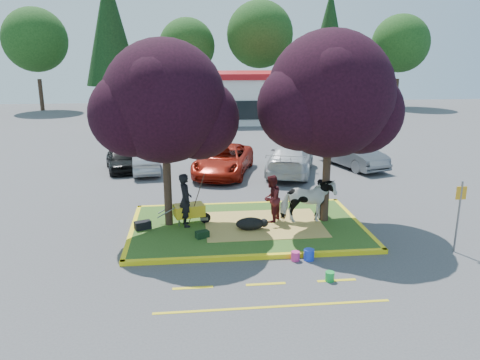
{
  "coord_description": "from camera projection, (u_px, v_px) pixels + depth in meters",
  "views": [
    {
      "loc": [
        -1.96,
        -15.69,
        6.15
      ],
      "look_at": [
        -0.21,
        0.5,
        1.7
      ],
      "focal_mm": 35.0,
      "sensor_mm": 36.0,
      "label": 1
    }
  ],
  "objects": [
    {
      "name": "curb_right",
      "position": [
        357.0,
        223.0,
        17.28
      ],
      "size": [
        0.16,
        5.3,
        0.15
      ],
      "primitive_type": "cube",
      "color": "yellow",
      "rests_on": "ground"
    },
    {
      "name": "curb_far",
      "position": [
        240.0,
        205.0,
        19.33
      ],
      "size": [
        8.3,
        0.16,
        0.15
      ],
      "primitive_type": "cube",
      "color": "yellow",
      "rests_on": "ground"
    },
    {
      "name": "bucket_green",
      "position": [
        330.0,
        276.0,
        12.99
      ],
      "size": [
        0.33,
        0.33,
        0.27
      ],
      "primitive_type": "cylinder",
      "rotation": [
        0.0,
        0.0,
        -0.37
      ],
      "color": "green",
      "rests_on": "ground"
    },
    {
      "name": "car_silver",
      "position": [
        146.0,
        160.0,
        24.77
      ],
      "size": [
        1.72,
        4.01,
        1.29
      ],
      "primitive_type": "imported",
      "rotation": [
        0.0,
        0.0,
        3.24
      ],
      "color": "#94959B",
      "rests_on": "ground"
    },
    {
      "name": "treeline",
      "position": [
        216.0,
        37.0,
        51.03
      ],
      "size": [
        46.58,
        7.8,
        14.63
      ],
      "color": "black",
      "rests_on": "ground"
    },
    {
      "name": "curb_near",
      "position": [
        257.0,
        257.0,
        14.38
      ],
      "size": [
        8.3,
        0.16,
        0.15
      ],
      "primitive_type": "cube",
      "color": "yellow",
      "rests_on": "ground"
    },
    {
      "name": "calf",
      "position": [
        250.0,
        224.0,
        16.34
      ],
      "size": [
        1.0,
        0.57,
        0.43
      ],
      "primitive_type": "ellipsoid",
      "rotation": [
        0.0,
        0.0,
        -0.01
      ],
      "color": "black",
      "rests_on": "median_island"
    },
    {
      "name": "visitor_b",
      "position": [
        320.0,
        198.0,
        17.58
      ],
      "size": [
        0.66,
        0.92,
        1.45
      ],
      "primitive_type": "imported",
      "rotation": [
        0.0,
        0.0,
        -1.97
      ],
      "color": "black",
      "rests_on": "median_island"
    },
    {
      "name": "sign_post",
      "position": [
        459.0,
        209.0,
        14.57
      ],
      "size": [
        0.33,
        0.06,
        2.34
      ],
      "rotation": [
        0.0,
        0.0,
        -0.02
      ],
      "color": "slate",
      "rests_on": "ground"
    },
    {
      "name": "gear_bag_green",
      "position": [
        202.0,
        234.0,
        15.65
      ],
      "size": [
        0.5,
        0.42,
        0.23
      ],
      "primitive_type": "cube",
      "rotation": [
        0.0,
        0.0,
        0.39
      ],
      "color": "black",
      "rests_on": "median_island"
    },
    {
      "name": "straw_bedding",
      "position": [
        264.0,
        224.0,
        16.89
      ],
      "size": [
        4.2,
        3.0,
        0.01
      ],
      "primitive_type": "cube",
      "color": "#D0B456",
      "rests_on": "median_island"
    },
    {
      "name": "fire_lane_stripe_b",
      "position": [
        266.0,
        284.0,
        12.85
      ],
      "size": [
        1.1,
        0.12,
        0.01
      ],
      "primitive_type": "cube",
      "color": "yellow",
      "rests_on": "ground"
    },
    {
      "name": "car_red",
      "position": [
        223.0,
        160.0,
        24.27
      ],
      "size": [
        3.89,
        5.9,
        1.51
      ],
      "primitive_type": "imported",
      "rotation": [
        0.0,
        0.0,
        -0.28
      ],
      "color": "#9C1A0D",
      "rests_on": "ground"
    },
    {
      "name": "handler",
      "position": [
        185.0,
        200.0,
        16.53
      ],
      "size": [
        0.59,
        0.78,
        1.92
      ],
      "primitive_type": "imported",
      "rotation": [
        0.0,
        0.0,
        1.78
      ],
      "color": "black",
      "rests_on": "median_island"
    },
    {
      "name": "curb_left",
      "position": [
        132.0,
        231.0,
        16.43
      ],
      "size": [
        0.16,
        5.3,
        0.15
      ],
      "primitive_type": "cube",
      "color": "yellow",
      "rests_on": "ground"
    },
    {
      "name": "tree_purple_left",
      "position": [
        165.0,
        107.0,
        15.8
      ],
      "size": [
        5.06,
        4.2,
        6.51
      ],
      "color": "black",
      "rests_on": "median_island"
    },
    {
      "name": "visitor_a",
      "position": [
        271.0,
        199.0,
        16.96
      ],
      "size": [
        1.02,
        1.07,
        1.75
      ],
      "primitive_type": "imported",
      "rotation": [
        0.0,
        0.0,
        -2.15
      ],
      "color": "#4B1518",
      "rests_on": "median_island"
    },
    {
      "name": "bucket_pink",
      "position": [
        295.0,
        256.0,
        14.27
      ],
      "size": [
        0.27,
        0.27,
        0.29
      ],
      "primitive_type": "cylinder",
      "rotation": [
        0.0,
        0.0,
        0.01
      ],
      "color": "#D93081",
      "rests_on": "ground"
    },
    {
      "name": "bucket_blue",
      "position": [
        309.0,
        255.0,
        14.31
      ],
      "size": [
        0.33,
        0.33,
        0.34
      ],
      "primitive_type": "cylinder",
      "rotation": [
        0.0,
        0.0,
        -0.03
      ],
      "color": "blue",
      "rests_on": "ground"
    },
    {
      "name": "car_grey",
      "position": [
        353.0,
        153.0,
        25.81
      ],
      "size": [
        2.97,
        4.92,
        1.53
      ],
      "primitive_type": "imported",
      "rotation": [
        0.0,
        0.0,
        0.31
      ],
      "color": "#5B5E63",
      "rests_on": "ground"
    },
    {
      "name": "gear_bag_dark",
      "position": [
        143.0,
        225.0,
        16.41
      ],
      "size": [
        0.63,
        0.49,
        0.28
      ],
      "primitive_type": "cube",
      "rotation": [
        0.0,
        0.0,
        0.37
      ],
      "color": "black",
      "rests_on": "median_island"
    },
    {
      "name": "median_island",
      "position": [
        247.0,
        227.0,
        16.85
      ],
      "size": [
        8.0,
        5.0,
        0.15
      ],
      "primitive_type": "cube",
      "color": "#2C4E18",
      "rests_on": "ground"
    },
    {
      "name": "fire_lane_stripe_c",
      "position": [
        337.0,
        280.0,
        13.05
      ],
      "size": [
        1.1,
        0.12,
        0.01
      ],
      "primitive_type": "cube",
      "color": "yellow",
      "rests_on": "ground"
    },
    {
      "name": "cow",
      "position": [
        308.0,
        201.0,
        16.88
      ],
      "size": [
        1.95,
        0.92,
        1.63
      ],
      "primitive_type": "imported",
      "rotation": [
        0.0,
        0.0,
        1.59
      ],
      "color": "white",
      "rests_on": "median_island"
    },
    {
      "name": "car_white",
      "position": [
        290.0,
        159.0,
        24.43
      ],
      "size": [
        3.76,
        5.84,
        1.57
      ],
      "primitive_type": "imported",
      "rotation": [
        0.0,
        0.0,
        2.83
      ],
      "color": "silver",
      "rests_on": "ground"
    },
    {
      "name": "wheelbarrow",
      "position": [
        189.0,
        211.0,
        16.85
      ],
      "size": [
        1.91,
        0.88,
        0.72
      ],
      "rotation": [
        0.0,
        0.0,
        0.25
      ],
      "color": "black",
      "rests_on": "median_island"
    },
    {
      "name": "ground",
      "position": [
        247.0,
        229.0,
        16.87
      ],
      "size": [
        90.0,
        90.0,
        0.0
      ],
      "primitive_type": "plane",
      "color": "#424244",
      "rests_on": "ground"
    },
    {
      "name": "retail_building",
      "position": [
        232.0,
        96.0,
        43.32
      ],
      "size": [
        20.4,
        8.4,
        4.4
      ],
      "color": "silver",
      "rests_on": "ground"
    },
    {
      "name": "fire_lane_long",
      "position": [
        274.0,
        307.0,
        11.69
      ],
      "size": [
        6.0,
        0.1,
        0.01
      ],
      "primitive_type": "cube",
      "color": "yellow",
      "rests_on": "ground"
    },
    {
      "name": "car_black",
      "position": [
        120.0,
        160.0,
        25.08
      ],
      "size": [
        2.12,
        3.68,
        1.18
      ],
      "primitive_type": "imported",
      "rotation": [
        0.0,
        0.0,
        0.22
      ],
      "color": "black",
      "rests_on": "ground"
    },
    {
      "name": "fire_lane_stripe_a",
      "position": [
        193.0,
        288.0,
        12.64
      ],
      "size": [
        1.1,
        0.12,
        0.01
      ],
      "primitive_type": "cube",
      "color": "yellow",
      "rests_on": "ground"
    },
    {
      "name": "tree_purple_right",
      "position": [
        331.0,
        100.0,
        16.15
      ],
      "size": [
        5.3,
        4.4,
        6.82
      ],
      "color": "black",
      "rests_on": "median_island"
    }
  ]
}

